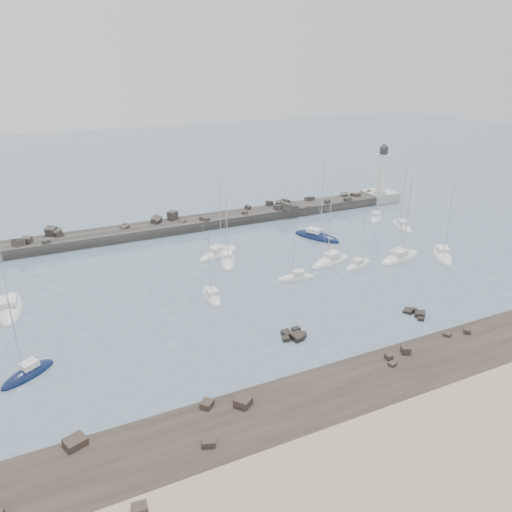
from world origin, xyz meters
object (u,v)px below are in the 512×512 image
at_px(sailboat_8, 317,237).
at_px(sailboat_13, 400,258).
at_px(sailboat_2, 28,374).
at_px(sailboat_3, 212,297).
at_px(sailboat_11, 442,256).
at_px(sailboat_1, 10,309).
at_px(lighthouse, 380,188).
at_px(sailboat_9, 330,262).
at_px(sailboat_10, 402,227).
at_px(sailboat_5, 296,278).
at_px(sailboat_7, 358,266).
at_px(sailboat_12, 376,218).
at_px(sailboat_6, 228,262).
at_px(sailboat_4, 218,254).

relative_size(sailboat_8, sailboat_13, 1.01).
bearing_deg(sailboat_2, sailboat_3, 20.08).
bearing_deg(sailboat_11, sailboat_1, 170.77).
height_order(lighthouse, sailboat_11, lighthouse).
height_order(sailboat_9, sailboat_10, sailboat_9).
distance_m(sailboat_5, sailboat_11, 28.33).
relative_size(lighthouse, sailboat_13, 0.94).
bearing_deg(sailboat_7, sailboat_13, -4.27).
relative_size(sailboat_7, sailboat_12, 0.88).
xyz_separation_m(sailboat_9, sailboat_12, (22.79, 16.56, -0.01)).
relative_size(sailboat_7, sailboat_8, 0.68).
bearing_deg(sailboat_10, sailboat_11, -105.99).
distance_m(sailboat_1, sailboat_12, 73.52).
relative_size(sailboat_3, sailboat_8, 0.71).
bearing_deg(sailboat_5, sailboat_2, -166.62).
xyz_separation_m(sailboat_6, sailboat_12, (38.58, 8.72, -0.00)).
bearing_deg(sailboat_7, sailboat_8, 85.15).
bearing_deg(sailboat_9, sailboat_3, -171.36).
height_order(sailboat_3, sailboat_8, sailboat_8).
xyz_separation_m(sailboat_12, sailboat_13, (-10.97, -20.49, 0.01)).
bearing_deg(sailboat_7, sailboat_4, 141.99).
height_order(sailboat_6, sailboat_7, sailboat_6).
bearing_deg(sailboat_4, sailboat_9, -36.50).
distance_m(sailboat_9, sailboat_11, 20.38).
height_order(sailboat_5, sailboat_7, sailboat_7).
xyz_separation_m(sailboat_4, sailboat_7, (19.31, -15.10, -0.01)).
xyz_separation_m(sailboat_4, sailboat_13, (27.77, -15.73, 0.01)).
bearing_deg(sailboat_9, sailboat_8, 68.52).
height_order(sailboat_6, sailboat_13, sailboat_13).
bearing_deg(sailboat_6, sailboat_9, -26.42).
distance_m(sailboat_3, sailboat_5, 14.35).
xyz_separation_m(sailboat_3, sailboat_6, (7.31, 11.36, 0.01)).
bearing_deg(sailboat_9, sailboat_5, -159.23).
height_order(sailboat_1, sailboat_13, sailboat_1).
xyz_separation_m(sailboat_5, sailboat_11, (28.18, -2.84, -0.00)).
relative_size(sailboat_1, sailboat_12, 1.39).
height_order(sailboat_2, sailboat_7, sailboat_7).
relative_size(sailboat_1, sailboat_11, 1.17).
bearing_deg(sailboat_1, sailboat_12, 8.97).
xyz_separation_m(sailboat_2, sailboat_8, (53.01, 24.55, -0.00)).
height_order(sailboat_1, sailboat_12, sailboat_1).
bearing_deg(sailboat_4, sailboat_8, 0.01).
height_order(lighthouse, sailboat_10, lighthouse).
relative_size(sailboat_1, sailboat_9, 1.18).
bearing_deg(sailboat_3, sailboat_12, 23.62).
distance_m(sailboat_3, sailboat_11, 42.61).
xyz_separation_m(sailboat_2, sailboat_6, (32.58, 20.59, -0.00)).
height_order(sailboat_7, sailboat_8, sailboat_8).
bearing_deg(sailboat_3, sailboat_9, 8.64).
relative_size(sailboat_4, sailboat_13, 0.95).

